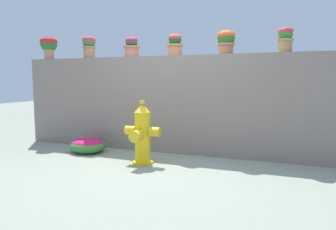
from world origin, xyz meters
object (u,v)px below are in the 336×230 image
object	(u,v)px
potted_plant_0	(49,45)
potted_plant_1	(89,45)
potted_plant_4	(226,40)
potted_plant_3	(175,44)
potted_plant_2	(132,46)
flower_bush_left	(88,145)
fire_hydrant	(142,135)
potted_plant_5	(285,38)

from	to	relation	value
potted_plant_0	potted_plant_1	xyz separation A→B (m)	(0.90, 0.02, -0.04)
potted_plant_1	potted_plant_0	bearing A→B (deg)	-178.86
potted_plant_1	potted_plant_4	xyz separation A→B (m)	(2.50, 0.02, -0.02)
potted_plant_4	potted_plant_3	bearing A→B (deg)	-177.54
potted_plant_4	potted_plant_2	bearing A→B (deg)	-178.87
potted_plant_1	flower_bush_left	size ratio (longest dim) A/B	0.68
flower_bush_left	potted_plant_1	bearing A→B (deg)	119.49
potted_plant_1	potted_plant_4	world-z (taller)	potted_plant_1
fire_hydrant	potted_plant_4	bearing A→B (deg)	42.27
potted_plant_2	flower_bush_left	xyz separation A→B (m)	(-0.54, -0.58, -1.66)
potted_plant_1	potted_plant_2	world-z (taller)	potted_plant_1
potted_plant_1	fire_hydrant	world-z (taller)	potted_plant_1
potted_plant_4	flower_bush_left	distance (m)	2.82
fire_hydrant	flower_bush_left	distance (m)	1.23
potted_plant_5	flower_bush_left	size ratio (longest dim) A/B	0.62
potted_plant_5	fire_hydrant	size ratio (longest dim) A/B	0.40
fire_hydrant	flower_bush_left	xyz separation A→B (m)	(-1.15, 0.31, -0.30)
potted_plant_4	fire_hydrant	world-z (taller)	potted_plant_4
potted_plant_4	potted_plant_0	bearing A→B (deg)	-179.30
potted_plant_0	potted_plant_5	world-z (taller)	potted_plant_0
potted_plant_5	flower_bush_left	distance (m)	3.51
potted_plant_5	fire_hydrant	bearing A→B (deg)	-155.01
potted_plant_4	flower_bush_left	xyz separation A→B (m)	(-2.17, -0.61, -1.70)
potted_plant_0	potted_plant_2	size ratio (longest dim) A/B	1.27
potted_plant_5	flower_bush_left	xyz separation A→B (m)	(-3.03, -0.56, -1.69)
potted_plant_3	potted_plant_4	xyz separation A→B (m)	(0.83, 0.04, 0.02)
potted_plant_0	flower_bush_left	bearing A→B (deg)	-24.74
potted_plant_2	potted_plant_5	bearing A→B (deg)	-0.37
potted_plant_2	potted_plant_4	bearing A→B (deg)	1.13
potted_plant_2	potted_plant_4	world-z (taller)	potted_plant_4
potted_plant_3	potted_plant_0	bearing A→B (deg)	-179.87
potted_plant_3	fire_hydrant	world-z (taller)	potted_plant_3
potted_plant_1	potted_plant_2	bearing A→B (deg)	-0.55
potted_plant_4	potted_plant_5	size ratio (longest dim) A/B	1.04
potted_plant_0	potted_plant_2	bearing A→B (deg)	0.31
potted_plant_2	flower_bush_left	distance (m)	1.84
potted_plant_5	potted_plant_1	bearing A→B (deg)	179.58
potted_plant_2	potted_plant_1	bearing A→B (deg)	179.45
potted_plant_0	potted_plant_4	distance (m)	3.41
flower_bush_left	potted_plant_0	bearing A→B (deg)	155.26
fire_hydrant	flower_bush_left	world-z (taller)	fire_hydrant
flower_bush_left	fire_hydrant	bearing A→B (deg)	-15.02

